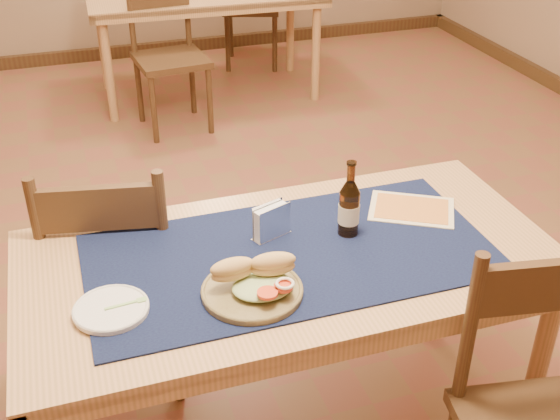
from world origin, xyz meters
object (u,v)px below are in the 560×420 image
object	(u,v)px
chair_main_far	(115,270)
back_table	(205,3)
napkin_holder	(271,222)
main_table	(290,278)
sandwich_plate	(255,284)
beer_bottle	(349,208)

from	to	relation	value
chair_main_far	back_table	bearing A→B (deg)	70.89
chair_main_far	napkin_holder	distance (m)	0.66
main_table	sandwich_plate	size ratio (longest dim) A/B	5.71
napkin_holder	main_table	bearing A→B (deg)	-76.73
napkin_holder	chair_main_far	bearing A→B (deg)	143.57
sandwich_plate	back_table	bearing A→B (deg)	79.51
main_table	back_table	world-z (taller)	same
chair_main_far	beer_bottle	bearing A→B (deg)	-29.78
beer_bottle	back_table	bearing A→B (deg)	85.21
main_table	sandwich_plate	xyz separation A→B (m)	(-0.15, -0.15, 0.12)
back_table	napkin_holder	xyz separation A→B (m)	(-0.50, -3.13, 0.14)
beer_bottle	chair_main_far	bearing A→B (deg)	150.22
main_table	napkin_holder	distance (m)	0.18
main_table	back_table	distance (m)	3.27
chair_main_far	beer_bottle	xyz separation A→B (m)	(0.70, -0.40, 0.35)
chair_main_far	sandwich_plate	size ratio (longest dim) A/B	3.41
back_table	sandwich_plate	xyz separation A→B (m)	(-0.63, -3.38, 0.12)
back_table	chair_main_far	size ratio (longest dim) A/B	1.71
back_table	sandwich_plate	bearing A→B (deg)	-100.49
back_table	beer_bottle	bearing A→B (deg)	-94.79
chair_main_far	sandwich_plate	xyz separation A→B (m)	(0.34, -0.60, 0.29)
napkin_holder	beer_bottle	bearing A→B (deg)	-13.42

